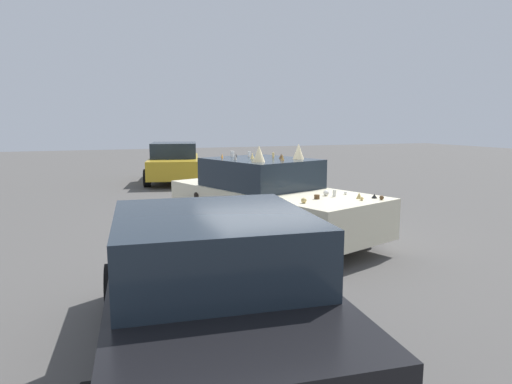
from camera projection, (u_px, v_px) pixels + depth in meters
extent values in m
plane|color=#514F4C|center=(271.00, 238.00, 8.63)|extent=(60.00, 60.00, 0.00)
cube|color=beige|center=(271.00, 206.00, 8.53)|extent=(4.73, 3.07, 0.68)
cube|color=#1E2833|center=(261.00, 173.00, 8.67)|extent=(2.33, 2.15, 0.54)
cylinder|color=black|center=(359.00, 227.00, 8.11)|extent=(0.68, 0.41, 0.64)
cylinder|color=black|center=(285.00, 244.00, 6.97)|extent=(0.68, 0.41, 0.64)
cylinder|color=black|center=(261.00, 206.00, 10.18)|extent=(0.68, 0.41, 0.64)
cylinder|color=black|center=(192.00, 216.00, 9.05)|extent=(0.68, 0.41, 0.64)
ellipsoid|color=black|center=(288.00, 198.00, 9.44)|extent=(0.15, 0.07, 0.10)
ellipsoid|color=black|center=(313.00, 195.00, 8.87)|extent=(0.11, 0.05, 0.08)
ellipsoid|color=black|center=(260.00, 229.00, 7.44)|extent=(0.12, 0.06, 0.15)
ellipsoid|color=black|center=(196.00, 196.00, 8.88)|extent=(0.17, 0.07, 0.14)
ellipsoid|color=black|center=(332.00, 206.00, 8.54)|extent=(0.19, 0.08, 0.12)
ellipsoid|color=black|center=(190.00, 205.00, 9.09)|extent=(0.18, 0.08, 0.11)
ellipsoid|color=black|center=(285.00, 202.00, 9.52)|extent=(0.13, 0.06, 0.13)
ellipsoid|color=black|center=(206.00, 211.00, 8.65)|extent=(0.13, 0.06, 0.15)
ellipsoid|color=black|center=(302.00, 235.00, 6.70)|extent=(0.12, 0.06, 0.08)
ellipsoid|color=black|center=(268.00, 197.00, 9.95)|extent=(0.16, 0.07, 0.11)
ellipsoid|color=black|center=(326.00, 214.00, 8.66)|extent=(0.10, 0.05, 0.11)
ellipsoid|color=black|center=(313.00, 202.00, 8.89)|extent=(0.17, 0.07, 0.14)
sphere|color=#51381E|center=(382.00, 198.00, 7.24)|extent=(0.07, 0.07, 0.07)
cone|color=black|center=(374.00, 196.00, 7.39)|extent=(0.13, 0.13, 0.07)
cone|color=tan|center=(359.00, 196.00, 7.35)|extent=(0.09, 0.09, 0.10)
sphere|color=silver|center=(326.00, 193.00, 7.63)|extent=(0.10, 0.10, 0.10)
sphere|color=tan|center=(362.00, 199.00, 7.19)|extent=(0.06, 0.06, 0.06)
cylinder|color=#51381E|center=(317.00, 197.00, 7.32)|extent=(0.12, 0.12, 0.07)
cylinder|color=silver|center=(334.00, 193.00, 7.55)|extent=(0.08, 0.08, 0.12)
sphere|color=silver|center=(345.00, 193.00, 7.76)|extent=(0.06, 0.06, 0.06)
sphere|color=tan|center=(304.00, 200.00, 6.94)|extent=(0.09, 0.09, 0.09)
cone|color=orange|center=(222.00, 156.00, 8.83)|extent=(0.05, 0.05, 0.08)
cylinder|color=silver|center=(249.00, 154.00, 9.12)|extent=(0.07, 0.07, 0.11)
cone|color=gray|center=(235.00, 157.00, 8.31)|extent=(0.08, 0.08, 0.12)
cylinder|color=silver|center=(232.00, 154.00, 9.09)|extent=(0.09, 0.09, 0.11)
cone|color=#51381E|center=(281.00, 156.00, 8.66)|extent=(0.11, 0.11, 0.10)
cone|color=tan|center=(252.00, 156.00, 8.63)|extent=(0.10, 0.10, 0.11)
cylinder|color=tan|center=(273.00, 155.00, 8.89)|extent=(0.06, 0.06, 0.10)
cone|color=#A87A38|center=(283.00, 158.00, 8.21)|extent=(0.06, 0.06, 0.11)
cone|color=black|center=(236.00, 156.00, 9.00)|extent=(0.06, 0.06, 0.06)
cone|color=beige|center=(299.00, 151.00, 8.50)|extent=(0.21, 0.21, 0.29)
cone|color=beige|center=(259.00, 154.00, 7.90)|extent=(0.21, 0.21, 0.29)
cube|color=black|center=(208.00, 299.00, 4.13)|extent=(4.13, 2.11, 0.66)
cube|color=#1E2833|center=(213.00, 245.00, 3.74)|extent=(1.81, 1.73, 0.53)
cylinder|color=black|center=(116.00, 290.00, 5.13)|extent=(0.62, 0.28, 0.60)
cylinder|color=black|center=(263.00, 277.00, 5.57)|extent=(0.62, 0.28, 0.60)
cube|color=gold|center=(175.00, 166.00, 16.66)|extent=(4.41, 2.60, 0.65)
cube|color=#1E2833|center=(174.00, 150.00, 16.43)|extent=(2.14, 1.94, 0.54)
cylinder|color=black|center=(154.00, 170.00, 17.84)|extent=(0.64, 0.35, 0.60)
cylinder|color=black|center=(198.00, 169.00, 18.08)|extent=(0.64, 0.35, 0.60)
cylinder|color=black|center=(147.00, 178.00, 15.34)|extent=(0.64, 0.35, 0.60)
cylinder|color=black|center=(199.00, 177.00, 15.57)|extent=(0.64, 0.35, 0.60)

